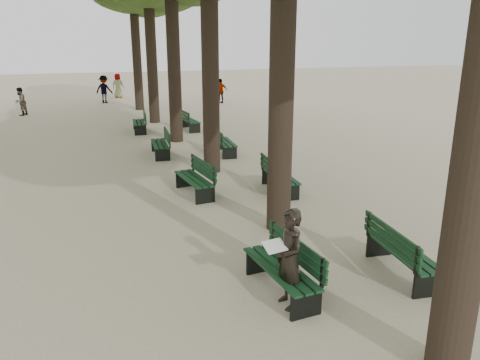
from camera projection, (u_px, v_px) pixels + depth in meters
name	position (u px, v px, depth m)	size (l,w,h in m)	color
ground	(271.00, 311.00, 7.17)	(120.00, 120.00, 0.00)	#B8AB8B
bench_left_0	(281.00, 278.00, 7.61)	(0.68, 1.83, 0.92)	black
bench_left_1	(194.00, 185.00, 12.53)	(0.74, 1.85, 0.92)	black
bench_left_2	(160.00, 149.00, 16.78)	(0.74, 1.85, 0.92)	black
bench_left_3	(139.00, 126.00, 21.21)	(0.76, 1.85, 0.92)	black
bench_right_0	(402.00, 260.00, 8.21)	(0.79, 1.86, 0.92)	black
bench_right_1	(280.00, 182.00, 12.78)	(0.74, 1.85, 0.92)	black
bench_right_2	(225.00, 147.00, 17.06)	(0.75, 1.85, 0.92)	black
bench_right_3	(190.00, 124.00, 21.68)	(0.64, 1.82, 0.92)	black
man_with_map	(289.00, 259.00, 7.10)	(0.61, 0.65, 1.60)	black
pedestrian_b	(104.00, 89.00, 31.11)	(1.17, 0.36, 1.81)	#262628
pedestrian_a	(20.00, 102.00, 25.85)	(0.75, 0.31, 1.53)	#262628
pedestrian_c	(221.00, 91.00, 30.97)	(0.95, 0.32, 1.62)	#262628
pedestrian_d	(118.00, 86.00, 33.96)	(0.85, 0.35, 1.74)	#262628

